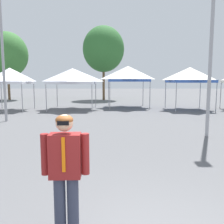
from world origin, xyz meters
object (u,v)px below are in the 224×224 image
object	(u,v)px
light_pole_near_lift	(213,12)
canopy_tent_center	(190,75)
canopy_tent_right_of_center	(128,74)
tree_behind_tents_left	(103,49)
canopy_tent_behind_left	(10,76)
tree_behind_tents_right	(7,55)
person_foreground	(66,169)
light_pole_opposite_side	(2,44)
canopy_tent_left_of_center	(73,76)

from	to	relation	value
light_pole_near_lift	canopy_tent_center	bearing A→B (deg)	77.78
canopy_tent_right_of_center	tree_behind_tents_left	size ratio (longest dim) A/B	0.41
canopy_tent_behind_left	canopy_tent_right_of_center	bearing A→B (deg)	13.93
canopy_tent_behind_left	tree_behind_tents_right	world-z (taller)	tree_behind_tents_right
light_pole_near_lift	tree_behind_tents_left	size ratio (longest dim) A/B	0.99
canopy_tent_right_of_center	person_foreground	distance (m)	17.47
light_pole_near_lift	tree_behind_tents_right	xyz separation A→B (m)	(-16.37, 18.88, 0.47)
light_pole_opposite_side	tree_behind_tents_right	xyz separation A→B (m)	(-6.59, 15.38, 1.09)
canopy_tent_right_of_center	canopy_tent_center	world-z (taller)	canopy_tent_right_of_center
canopy_tent_behind_left	tree_behind_tents_left	world-z (taller)	tree_behind_tents_left
canopy_tent_right_of_center	canopy_tent_center	size ratio (longest dim) A/B	1.07
canopy_tent_right_of_center	light_pole_near_lift	bearing A→B (deg)	-75.97
light_pole_near_lift	tree_behind_tents_left	distance (m)	19.81
light_pole_near_lift	light_pole_opposite_side	bearing A→B (deg)	160.34
canopy_tent_behind_left	light_pole_opposite_side	world-z (taller)	light_pole_opposite_side
light_pole_opposite_side	tree_behind_tents_left	size ratio (longest dim) A/B	0.85
canopy_tent_center	person_foreground	distance (m)	16.97
person_foreground	tree_behind_tents_left	xyz separation A→B (m)	(-0.76, 25.64, 4.87)
person_foreground	canopy_tent_left_of_center	bearing A→B (deg)	99.64
canopy_tent_right_of_center	light_pole_opposite_side	distance (m)	10.24
canopy_tent_left_of_center	canopy_tent_right_of_center	size ratio (longest dim) A/B	0.99
canopy_tent_center	light_pole_near_lift	world-z (taller)	light_pole_near_lift
canopy_tent_left_of_center	tree_behind_tents_left	world-z (taller)	tree_behind_tents_left
canopy_tent_left_of_center	canopy_tent_center	distance (m)	9.03
canopy_tent_behind_left	light_pole_opposite_side	bearing A→B (deg)	-69.63
canopy_tent_left_of_center	person_foreground	xyz separation A→B (m)	(2.68, -15.75, -1.56)
canopy_tent_behind_left	light_pole_near_lift	bearing A→B (deg)	-36.19
person_foreground	tree_behind_tents_left	distance (m)	26.11
canopy_tent_behind_left	light_pole_near_lift	distance (m)	14.61
canopy_tent_behind_left	tree_behind_tents_right	xyz separation A→B (m)	(-4.72, 10.35, 2.69)
light_pole_opposite_side	tree_behind_tents_left	world-z (taller)	tree_behind_tents_left
canopy_tent_behind_left	light_pole_near_lift	xyz separation A→B (m)	(11.65, -8.53, 2.22)
tree_behind_tents_left	tree_behind_tents_right	xyz separation A→B (m)	(-11.23, -0.22, -0.62)
canopy_tent_left_of_center	light_pole_opposite_side	bearing A→B (deg)	-115.55
canopy_tent_left_of_center	canopy_tent_right_of_center	bearing A→B (deg)	19.46
light_pole_opposite_side	person_foreground	bearing A→B (deg)	-61.69
canopy_tent_behind_left	tree_behind_tents_left	distance (m)	12.85
light_pole_opposite_side	canopy_tent_right_of_center	bearing A→B (deg)	45.63
canopy_tent_center	person_foreground	size ratio (longest dim) A/B	1.84
canopy_tent_right_of_center	tree_behind_tents_left	world-z (taller)	tree_behind_tents_left
canopy_tent_behind_left	canopy_tent_right_of_center	world-z (taller)	canopy_tent_right_of_center
canopy_tent_center	light_pole_opposite_side	size ratio (longest dim) A/B	0.45
canopy_tent_center	light_pole_opposite_side	bearing A→B (deg)	-154.50
canopy_tent_behind_left	tree_behind_tents_right	size ratio (longest dim) A/B	0.41
light_pole_opposite_side	tree_behind_tents_right	world-z (taller)	tree_behind_tents_right
canopy_tent_behind_left	person_foreground	world-z (taller)	canopy_tent_behind_left
canopy_tent_right_of_center	tree_behind_tents_right	size ratio (longest dim) A/B	0.44
light_pole_near_lift	canopy_tent_right_of_center	bearing A→B (deg)	104.03
light_pole_near_lift	person_foreground	bearing A→B (deg)	-123.77
light_pole_opposite_side	canopy_tent_center	bearing A→B (deg)	25.50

